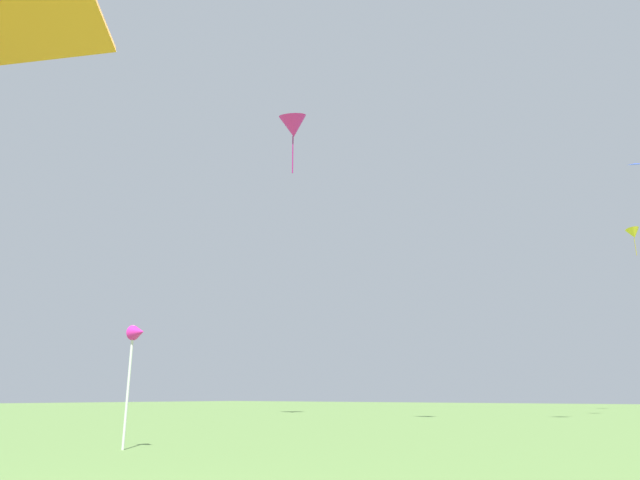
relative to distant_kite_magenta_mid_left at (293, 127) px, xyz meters
name	(u,v)px	position (x,y,z in m)	size (l,w,h in m)	color
distant_kite_magenta_mid_left	(293,127)	(0.00, 0.00, 0.00)	(1.60, 1.71, 2.78)	#DB2393
distant_kite_yellow_overhead_distant	(633,233)	(9.76, 18.41, -2.29)	(0.94, 0.91, 1.66)	yellow
distant_kite_blue_far_center	(635,164)	(11.61, 7.78, -2.12)	(0.58, 0.55, 0.27)	blue
marker_flag	(137,340)	(6.68, -11.48, -10.34)	(0.30, 0.24, 1.86)	silver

